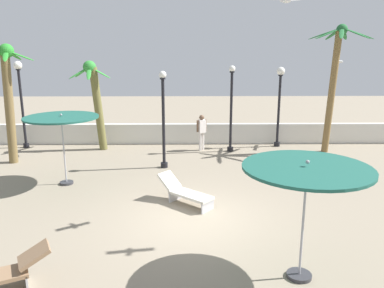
% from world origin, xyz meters
% --- Properties ---
extents(ground_plane, '(56.00, 56.00, 0.00)m').
position_xyz_m(ground_plane, '(0.00, 0.00, 0.00)').
color(ground_plane, gray).
extents(boundary_wall, '(25.20, 0.30, 1.00)m').
position_xyz_m(boundary_wall, '(0.00, 8.81, 0.50)').
color(boundary_wall, silver).
rests_on(boundary_wall, ground_plane).
extents(patio_umbrella_0, '(2.54, 2.54, 2.56)m').
position_xyz_m(patio_umbrella_0, '(2.17, -2.86, 2.25)').
color(patio_umbrella_0, '#333338').
rests_on(patio_umbrella_0, ground_plane).
extents(patio_umbrella_1, '(2.49, 2.49, 2.51)m').
position_xyz_m(patio_umbrella_1, '(-4.43, 2.95, 2.26)').
color(patio_umbrella_1, '#333338').
rests_on(patio_umbrella_1, ground_plane).
extents(palm_tree_0, '(2.74, 2.70, 5.65)m').
position_xyz_m(palm_tree_0, '(6.33, 7.15, 3.54)').
color(palm_tree_0, brown).
rests_on(palm_tree_0, ground_plane).
extents(palm_tree_1, '(1.85, 1.95, 4.11)m').
position_xyz_m(palm_tree_1, '(-4.35, 7.72, 2.53)').
color(palm_tree_1, brown).
rests_on(palm_tree_1, ground_plane).
extents(palm_tree_2, '(1.93, 2.03, 4.83)m').
position_xyz_m(palm_tree_2, '(-7.31, 5.61, 2.94)').
color(palm_tree_2, brown).
rests_on(palm_tree_2, ground_plane).
extents(lamp_post_0, '(0.28, 0.28, 3.90)m').
position_xyz_m(lamp_post_0, '(1.82, 7.28, 2.05)').
color(lamp_post_0, black).
rests_on(lamp_post_0, ground_plane).
extents(lamp_post_1, '(0.29, 0.29, 3.81)m').
position_xyz_m(lamp_post_1, '(-1.09, 4.84, 2.02)').
color(lamp_post_1, black).
rests_on(lamp_post_1, ground_plane).
extents(lamp_post_2, '(0.38, 0.38, 4.07)m').
position_xyz_m(lamp_post_2, '(-7.90, 8.11, 2.57)').
color(lamp_post_2, black).
rests_on(lamp_post_2, ground_plane).
extents(lamp_post_3, '(0.38, 0.38, 3.79)m').
position_xyz_m(lamp_post_3, '(4.20, 8.19, 2.40)').
color(lamp_post_3, black).
rests_on(lamp_post_3, ground_plane).
extents(lounge_chair_0, '(1.77, 1.66, 0.84)m').
position_xyz_m(lounge_chair_0, '(-0.25, 1.10, 0.39)').
color(lounge_chair_0, '#B7B7BC').
rests_on(lounge_chair_0, ground_plane).
extents(lounge_chair_1, '(1.91, 1.31, 0.82)m').
position_xyz_m(lounge_chair_1, '(-3.81, -3.26, 0.40)').
color(lounge_chair_1, '#B7B7BC').
rests_on(lounge_chair_1, ground_plane).
extents(guest_0, '(0.47, 0.40, 1.67)m').
position_xyz_m(guest_0, '(0.50, 7.48, 1.01)').
color(guest_0, silver).
rests_on(guest_0, ground_plane).
extents(seagull_0, '(0.40, 1.04, 0.14)m').
position_xyz_m(seagull_0, '(6.96, 8.40, 4.03)').
color(seagull_0, white).
extents(seagull_1, '(0.87, 0.59, 0.14)m').
position_xyz_m(seagull_1, '(2.34, 0.30, 5.83)').
color(seagull_1, white).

